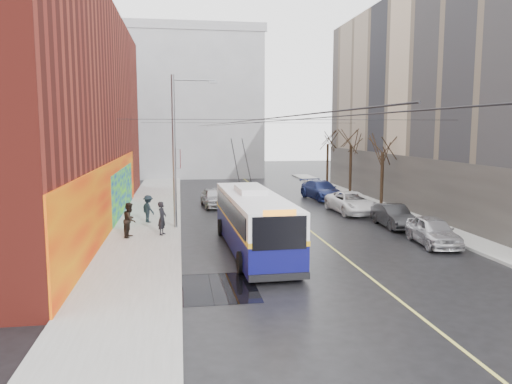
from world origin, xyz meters
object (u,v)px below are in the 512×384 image
at_px(tree_far, 328,136).
at_px(pedestrian_c, 148,209).
at_px(parked_car_c, 352,203).
at_px(parked_car_b, 394,216).
at_px(tree_near, 383,142).
at_px(tree_mid, 351,136).
at_px(trolleybus, 254,221).
at_px(following_car, 214,197).
at_px(pedestrian_a, 162,218).
at_px(parked_car_a, 433,231).
at_px(streetlight_pole, 177,148).
at_px(pedestrian_b, 130,220).
at_px(parked_car_d, 322,190).

height_order(tree_far, pedestrian_c, tree_far).
bearing_deg(parked_car_c, parked_car_b, -84.36).
relative_size(tree_near, tree_far, 0.97).
height_order(tree_mid, tree_far, tree_mid).
relative_size(tree_near, parked_car_c, 1.20).
bearing_deg(trolleybus, parked_car_b, 24.13).
bearing_deg(parked_car_c, following_car, 152.68).
distance_m(tree_mid, pedestrian_a, 22.34).
distance_m(trolleybus, pedestrian_c, 9.35).
xyz_separation_m(parked_car_a, parked_car_c, (-0.80, 9.97, 0.01)).
relative_size(tree_far, parked_car_a, 1.53).
bearing_deg(pedestrian_c, trolleybus, -178.88).
bearing_deg(parked_car_b, pedestrian_a, -175.44).
bearing_deg(tree_near, tree_mid, 90.00).
relative_size(tree_near, trolleybus, 0.56).
bearing_deg(parked_car_a, tree_far, 90.72).
bearing_deg(streetlight_pole, pedestrian_a, -113.19).
height_order(trolleybus, parked_car_c, trolleybus).
relative_size(tree_near, pedestrian_b, 3.41).
bearing_deg(pedestrian_a, pedestrian_b, 119.95).
bearing_deg(pedestrian_b, parked_car_b, -72.42).
height_order(trolleybus, following_car, trolleybus).
distance_m(parked_car_b, pedestrian_a, 13.78).
relative_size(parked_car_b, parked_car_c, 0.78).
bearing_deg(following_car, parked_car_c, -29.63).
relative_size(tree_mid, following_car, 1.56).
xyz_separation_m(tree_mid, pedestrian_c, (-16.97, -11.16, -4.25)).
relative_size(parked_car_c, following_car, 1.25).
relative_size(pedestrian_a, pedestrian_b, 0.98).
bearing_deg(parked_car_d, streetlight_pole, -145.83).
xyz_separation_m(parked_car_d, following_car, (-9.26, -2.71, -0.05)).
relative_size(tree_mid, trolleybus, 0.59).
xyz_separation_m(tree_near, pedestrian_b, (-17.68, -8.38, -3.89)).
distance_m(parked_car_d, pedestrian_a, 18.27).
bearing_deg(parked_car_b, streetlight_pole, 175.85).
xyz_separation_m(parked_car_a, parked_car_b, (-0.03, 4.73, -0.05)).
distance_m(following_car, pedestrian_c, 7.90).
distance_m(tree_far, pedestrian_b, 28.81).
bearing_deg(tree_far, streetlight_pole, -127.12).
xyz_separation_m(tree_near, parked_car_b, (-2.25, -7.23, -4.29)).
distance_m(parked_car_c, pedestrian_c, 14.12).
xyz_separation_m(streetlight_pole, parked_car_b, (12.89, -1.23, -4.16)).
bearing_deg(pedestrian_c, pedestrian_a, 159.21).
height_order(tree_mid, pedestrian_a, tree_mid).
bearing_deg(trolleybus, tree_mid, 56.74).
bearing_deg(trolleybus, parked_car_c, 47.24).
relative_size(tree_far, pedestrian_b, 3.50).
height_order(tree_mid, parked_car_b, tree_mid).
distance_m(trolleybus, parked_car_b, 10.29).
bearing_deg(parked_car_c, tree_near, 30.59).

